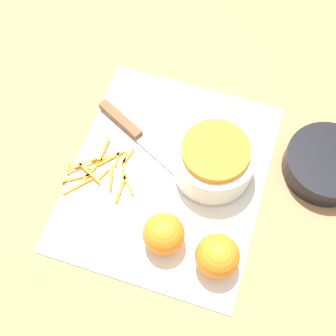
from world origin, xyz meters
The scene contains 8 objects.
ground_plane centered at (0.00, 0.00, 0.00)m, with size 4.00×4.00×0.00m, color #9E754C.
cutting_board centered at (0.00, 0.00, 0.00)m, with size 0.45×0.37×0.01m.
bowl_speckled centered at (-0.04, 0.08, 0.05)m, with size 0.16×0.16×0.09m.
bowl_dark centered at (-0.11, 0.29, 0.02)m, with size 0.16×0.16×0.05m.
knife centered at (-0.08, -0.11, 0.01)m, with size 0.13×0.23×0.02m.
orange_left centered at (0.14, 0.13, 0.05)m, with size 0.08×0.08×0.08m.
orange_right centered at (0.13, 0.03, 0.04)m, with size 0.08×0.08×0.08m.
peel_pile centered at (0.03, -0.13, 0.01)m, with size 0.15×0.15×0.01m.
Camera 1 is at (0.37, 0.12, 0.84)m, focal length 50.00 mm.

